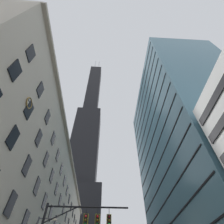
# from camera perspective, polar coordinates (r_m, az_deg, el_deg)

# --- Properties ---
(station_building) EXTENTS (14.72, 74.83, 28.38)m
(station_building) POSITION_cam_1_polar(r_m,az_deg,el_deg) (46.43, -26.65, -28.98)
(station_building) COLOR beige
(station_building) RESTS_ON ground
(dark_skyscraper) EXTENTS (28.93, 28.93, 236.27)m
(dark_skyscraper) POSITION_cam_1_polar(r_m,az_deg,el_deg) (127.86, -9.77, -16.46)
(dark_skyscraper) COLOR black
(dark_skyscraper) RESTS_ON ground
(glass_office_midrise) EXTENTS (19.80, 38.53, 59.14)m
(glass_office_midrise) POSITION_cam_1_polar(r_m,az_deg,el_deg) (51.38, 24.47, -11.24)
(glass_office_midrise) COLOR teal
(glass_office_midrise) RESTS_ON ground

